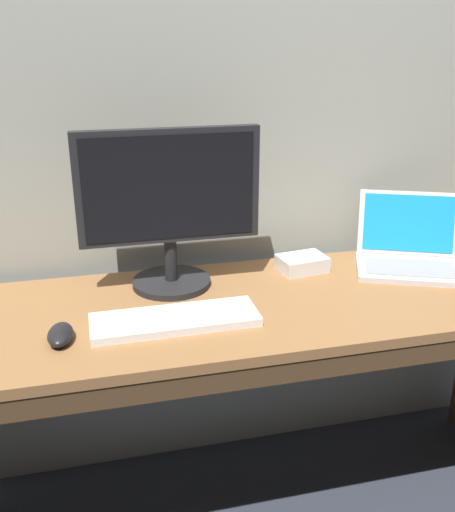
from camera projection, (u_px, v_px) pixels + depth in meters
ground_plane at (253, 509)px, 1.90m from camera, size 14.00×14.00×0.00m
desk at (258, 365)px, 1.69m from camera, size 1.87×0.58×0.76m
laptop_silver at (409, 253)px, 1.84m from camera, size 0.41×0.39×0.21m
external_monitor at (169, 204)px, 1.61m from camera, size 0.51×0.23×0.46m
wired_keyboard at (175, 319)px, 1.49m from camera, size 0.43×0.15×0.02m
computer_mouse at (60, 334)px, 1.40m from camera, size 0.07×0.12×0.04m
external_drive_box at (302, 263)px, 1.81m from camera, size 0.16×0.12×0.05m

